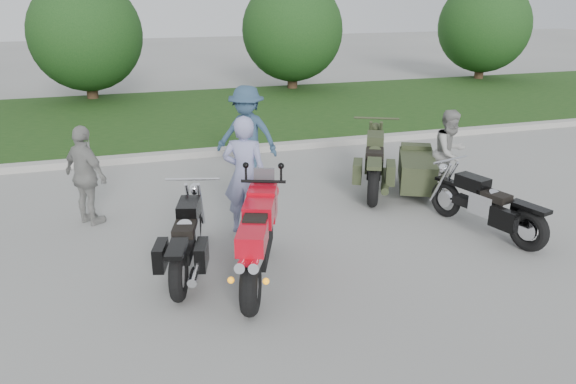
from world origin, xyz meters
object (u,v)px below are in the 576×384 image
object	(u,v)px
cruiser_left	(187,242)
person_denim	(247,135)
cruiser_sidecar	(399,168)
person_stripe	(245,175)
person_back	(86,176)
cruiser_right	(490,208)
sportbike_red	(258,238)
person_grey	(450,153)

from	to	relation	value
cruiser_left	person_denim	bearing A→B (deg)	79.82
cruiser_sidecar	person_stripe	world-z (taller)	person_stripe
person_back	person_denim	bearing A→B (deg)	-104.73
cruiser_left	person_stripe	size ratio (longest dim) A/B	1.20
cruiser_right	person_back	world-z (taller)	person_back
sportbike_red	person_denim	bearing A→B (deg)	99.28
cruiser_sidecar	person_denim	size ratio (longest dim) A/B	1.27
cruiser_left	person_grey	bearing A→B (deg)	34.07
person_denim	cruiser_sidecar	bearing A→B (deg)	7.46
cruiser_right	person_denim	bearing A→B (deg)	114.61
cruiser_right	person_grey	world-z (taller)	person_grey
sportbike_red	person_grey	bearing A→B (deg)	48.98
person_grey	person_denim	distance (m)	3.77
cruiser_left	person_back	bearing A→B (deg)	136.03
cruiser_sidecar	person_stripe	bearing A→B (deg)	-137.50
cruiser_sidecar	person_grey	world-z (taller)	person_grey
cruiser_left	person_back	size ratio (longest dim) A/B	1.37
person_grey	person_stripe	bearing A→B (deg)	170.05
person_stripe	person_grey	distance (m)	3.98
cruiser_right	person_grey	distance (m)	1.87
person_grey	person_back	size ratio (longest dim) A/B	0.98
cruiser_sidecar	person_back	size ratio (longest dim) A/B	1.49
cruiser_left	person_denim	size ratio (longest dim) A/B	1.16
person_denim	cruiser_left	bearing A→B (deg)	-79.79
cruiser_left	person_back	xyz separation A→B (m)	(-1.26, 2.15, 0.36)
cruiser_left	person_back	distance (m)	2.52
sportbike_red	cruiser_right	world-z (taller)	sportbike_red
cruiser_sidecar	person_back	bearing A→B (deg)	-155.40
sportbike_red	person_back	world-z (taller)	person_back
sportbike_red	cruiser_left	distance (m)	1.01
cruiser_right	person_grey	bearing A→B (deg)	61.96
cruiser_sidecar	person_stripe	xyz separation A→B (m)	(-3.11, -0.91, 0.45)
person_denim	person_stripe	bearing A→B (deg)	-68.32
person_denim	person_back	distance (m)	3.15
sportbike_red	person_back	distance (m)	3.42
person_stripe	cruiser_left	bearing A→B (deg)	70.82
sportbike_red	person_grey	size ratio (longest dim) A/B	1.37
cruiser_left	cruiser_sidecar	bearing A→B (deg)	41.25
cruiser_left	person_grey	world-z (taller)	person_grey
sportbike_red	cruiser_right	xyz separation A→B (m)	(3.76, 0.42, -0.20)
cruiser_left	person_denim	xyz separation A→B (m)	(1.63, 3.37, 0.51)
cruiser_sidecar	person_grey	bearing A→B (deg)	3.97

